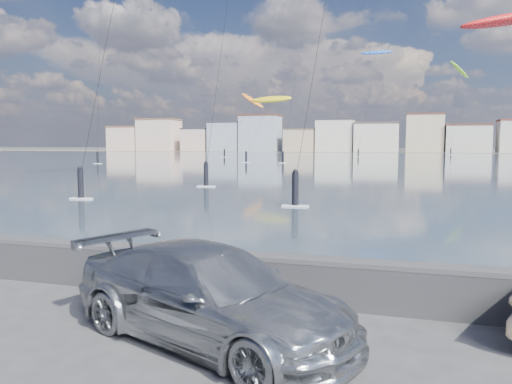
# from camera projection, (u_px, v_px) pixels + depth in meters

# --- Properties ---
(ground) EXTENTS (700.00, 700.00, 0.00)m
(ground) POSITION_uv_depth(u_px,v_px,m) (132.00, 341.00, 8.45)
(ground) COLOR #333335
(ground) RESTS_ON ground
(bay_water) EXTENTS (500.00, 177.00, 0.00)m
(bay_water) POSITION_uv_depth(u_px,v_px,m) (381.00, 161.00, 95.70)
(bay_water) COLOR #334459
(bay_water) RESTS_ON ground
(far_shore_strip) EXTENTS (500.00, 60.00, 0.00)m
(far_shore_strip) POSITION_uv_depth(u_px,v_px,m) (394.00, 152.00, 199.17)
(far_shore_strip) COLOR #4C473D
(far_shore_strip) RESTS_ON ground
(seawall) EXTENTS (400.00, 0.36, 1.08)m
(seawall) POSITION_uv_depth(u_px,v_px,m) (196.00, 269.00, 10.96)
(seawall) COLOR #28282B
(seawall) RESTS_ON ground
(far_buildings) EXTENTS (240.79, 13.26, 14.60)m
(far_buildings) POSITION_uv_depth(u_px,v_px,m) (397.00, 136.00, 184.86)
(far_buildings) COLOR beige
(far_buildings) RESTS_ON ground
(car_silver) EXTENTS (5.91, 4.13, 1.59)m
(car_silver) POSITION_uv_depth(u_px,v_px,m) (210.00, 295.00, 8.44)
(car_silver) COLOR #A1A4A8
(car_silver) RESTS_ON ground
(kitesurfer_1) EXTENTS (8.56, 9.15, 27.06)m
(kitesurfer_1) POSITION_uv_depth(u_px,v_px,m) (376.00, 54.00, 125.56)
(kitesurfer_1) COLOR blue
(kitesurfer_1) RESTS_ON ground
(kitesurfer_9) EXTENTS (10.62, 17.98, 16.14)m
(kitesurfer_9) POSITION_uv_depth(u_px,v_px,m) (512.00, 20.00, 45.89)
(kitesurfer_9) COLOR red
(kitesurfer_9) RESTS_ON ground
(kitesurfer_11) EXTENTS (7.49, 18.05, 17.24)m
(kitesurfer_11) POSITION_uv_depth(u_px,v_px,m) (252.00, 102.00, 132.44)
(kitesurfer_11) COLOR orange
(kitesurfer_11) RESTS_ON ground
(kitesurfer_13) EXTENTS (9.84, 18.20, 13.08)m
(kitesurfer_13) POSITION_uv_depth(u_px,v_px,m) (271.00, 100.00, 99.58)
(kitesurfer_13) COLOR yellow
(kitesurfer_13) RESTS_ON ground
(kitesurfer_14) EXTENTS (7.38, 13.39, 28.43)m
(kitesurfer_14) POSITION_uv_depth(u_px,v_px,m) (459.00, 71.00, 149.30)
(kitesurfer_14) COLOR #8CD826
(kitesurfer_14) RESTS_ON ground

